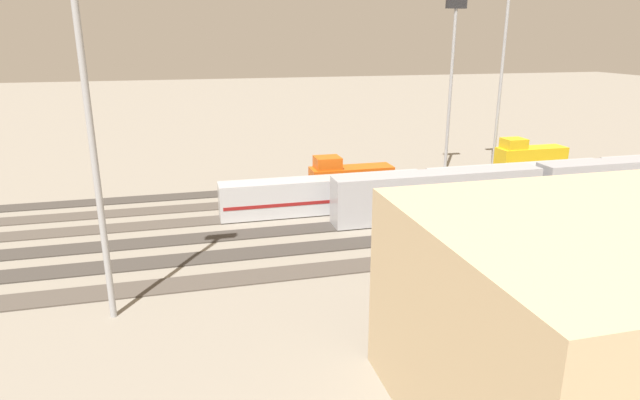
{
  "coord_description": "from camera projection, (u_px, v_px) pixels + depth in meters",
  "views": [
    {
      "loc": [
        19.08,
        52.7,
        18.85
      ],
      "look_at": [
        5.85,
        0.88,
        2.5
      ],
      "focal_mm": 30.31,
      "sensor_mm": 36.0,
      "label": 1
    }
  ],
  "objects": [
    {
      "name": "track_bed_1",
      "position": [
        349.0,
        196.0,
        65.78
      ],
      "size": [
        140.0,
        2.8,
        0.12
      ],
      "primitive_type": "cube",
      "color": "#4C443D",
      "rests_on": "ground_plane"
    },
    {
      "name": "train_on_track_3",
      "position": [
        537.0,
        187.0,
        60.21
      ],
      "size": [
        47.2,
        3.0,
        5.0
      ],
      "color": "#A8AAB2",
      "rests_on": "ground_plane"
    },
    {
      "name": "track_bed_0",
      "position": [
        338.0,
        186.0,
        70.41
      ],
      "size": [
        140.0,
        2.8,
        0.12
      ],
      "primitive_type": "cube",
      "color": "#3D3833",
      "rests_on": "ground_plane"
    },
    {
      "name": "light_mast_1",
      "position": [
        79.0,
        37.0,
        32.32
      ],
      "size": [
        2.8,
        0.7,
        29.86
      ],
      "color": "#9EA0A5",
      "rests_on": "ground_plane"
    },
    {
      "name": "ground_plane",
      "position": [
        370.0,
        216.0,
        58.85
      ],
      "size": [
        400.0,
        400.0,
        0.0
      ],
      "primitive_type": "plane",
      "color": "gray"
    },
    {
      "name": "train_on_track_0",
      "position": [
        529.0,
        158.0,
        76.47
      ],
      "size": [
        10.0,
        3.0,
        5.0
      ],
      "color": "gold",
      "rests_on": "ground_plane"
    },
    {
      "name": "track_bed_5",
      "position": [
        417.0,
        259.0,
        47.25
      ],
      "size": [
        140.0,
        2.8,
        0.12
      ],
      "primitive_type": "cube",
      "color": "#4C443D",
      "rests_on": "ground_plane"
    },
    {
      "name": "track_bed_2",
      "position": [
        363.0,
        208.0,
        61.15
      ],
      "size": [
        140.0,
        2.8,
        0.12
      ],
      "primitive_type": "cube",
      "color": "#4C443D",
      "rests_on": "ground_plane"
    },
    {
      "name": "train_on_track_2",
      "position": [
        518.0,
        181.0,
        65.25
      ],
      "size": [
        71.4,
        3.06,
        3.8
      ],
      "color": "#B7BABF",
      "rests_on": "ground_plane"
    },
    {
      "name": "track_bed_3",
      "position": [
        378.0,
        223.0,
        56.52
      ],
      "size": [
        140.0,
        2.8,
        0.12
      ],
      "primitive_type": "cube",
      "color": "#3D3833",
      "rests_on": "ground_plane"
    },
    {
      "name": "light_mast_0",
      "position": [
        452.0,
        63.0,
        73.54
      ],
      "size": [
        2.8,
        0.7,
        23.45
      ],
      "color": "#9EA0A5",
      "rests_on": "ground_plane"
    },
    {
      "name": "train_on_track_1",
      "position": [
        349.0,
        180.0,
        65.15
      ],
      "size": [
        10.0,
        3.0,
        5.0
      ],
      "color": "#D85914",
      "rests_on": "ground_plane"
    },
    {
      "name": "light_mast_2",
      "position": [
        504.0,
        46.0,
        74.78
      ],
      "size": [
        2.8,
        0.7,
        27.38
      ],
      "color": "#9EA0A5",
      "rests_on": "ground_plane"
    },
    {
      "name": "track_bed_4",
      "position": [
        396.0,
        239.0,
        51.88
      ],
      "size": [
        140.0,
        2.8,
        0.12
      ],
      "primitive_type": "cube",
      "color": "#3D3833",
      "rests_on": "ground_plane"
    }
  ]
}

